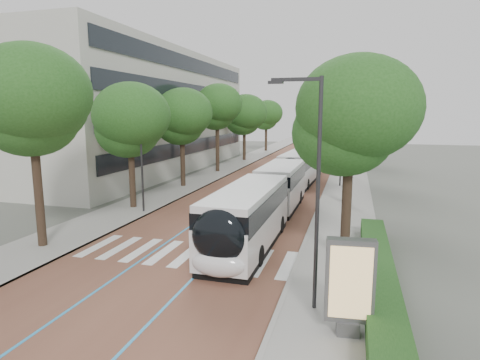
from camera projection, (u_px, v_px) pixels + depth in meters
The scene contains 20 objects.
ground at pixel (175, 262), 18.91m from camera, with size 160.00×160.00×0.00m, color #51544C.
road at pixel (295, 162), 56.86m from camera, with size 11.00×140.00×0.02m, color brown.
sidewalk_left at pixel (244, 160), 58.87m from camera, with size 4.00×140.00×0.12m, color gray.
sidewalk_right at pixel (350, 164), 54.83m from camera, with size 4.00×140.00×0.12m, color gray.
kerb_left at pixel (257, 161), 58.36m from camera, with size 0.20×140.00×0.14m, color gray.
kerb_right at pixel (336, 163), 55.34m from camera, with size 0.20×140.00×0.14m, color gray.
zebra_crossing at pixel (187, 254), 19.80m from camera, with size 10.55×3.60×0.01m.
lane_line_left at pixel (284, 162), 57.28m from camera, with size 0.12×126.00×0.01m, color #278AC6.
lane_line_right at pixel (307, 162), 56.42m from camera, with size 0.12×126.00×0.01m, color #278AC6.
office_building at pixel (126, 112), 49.56m from camera, with size 18.11×40.00×14.00m.
hedge at pixel (378, 272), 16.37m from camera, with size 1.20×14.00×0.80m, color #184116.
streetlight_near at pixel (313, 177), 13.48m from camera, with size 1.82×0.20×8.00m.
streetlight_far at pixel (340, 136), 37.20m from camera, with size 1.82×0.20×8.00m.
lamp_post_left at pixel (141, 154), 27.46m from camera, with size 0.14×0.14×8.00m, color #2A2A2D.
trees_left at pixel (210, 116), 43.98m from camera, with size 6.10×60.53×9.68m.
trees_right at pixel (353, 118), 38.00m from camera, with size 5.78×47.58×9.16m.
lead_bus at pixel (264, 202), 24.19m from camera, with size 2.65×18.41×3.20m.
bus_queued_0 at pixel (301, 167), 39.64m from camera, with size 3.05×12.49×3.20m.
bus_queued_1 at pixel (311, 155), 51.50m from camera, with size 2.67×12.43×3.20m.
ad_panel at pixel (350, 285), 12.27m from camera, with size 1.51×0.63×3.07m.
Camera 1 is at (7.89, -16.48, 6.94)m, focal length 30.00 mm.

